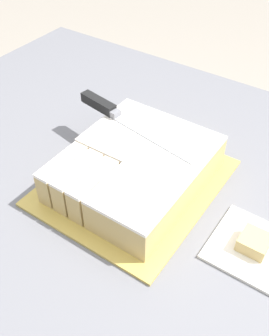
% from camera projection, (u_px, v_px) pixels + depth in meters
% --- Properties ---
extents(countertop, '(1.40, 1.10, 0.94)m').
position_uv_depth(countertop, '(137.00, 322.00, 1.07)').
color(countertop, slate).
rests_on(countertop, ground_plane).
extents(cake_board, '(0.31, 0.36, 0.01)m').
position_uv_depth(cake_board, '(134.00, 182.00, 0.80)').
color(cake_board, gold).
rests_on(cake_board, countertop).
extents(cake, '(0.25, 0.30, 0.07)m').
position_uv_depth(cake, '(136.00, 168.00, 0.78)').
color(cake, tan).
rests_on(cake, cake_board).
extents(knife, '(0.31, 0.07, 0.02)m').
position_uv_depth(knife, '(110.00, 110.00, 0.84)').
color(knife, silver).
rests_on(knife, cake).
extents(paper_napkin, '(0.14, 0.14, 0.01)m').
position_uv_depth(paper_napkin, '(252.00, 248.00, 0.68)').
color(paper_napkin, white).
rests_on(paper_napkin, countertop).
extents(brownie, '(0.05, 0.05, 0.03)m').
position_uv_depth(brownie, '(254.00, 242.00, 0.67)').
color(brownie, tan).
rests_on(brownie, paper_napkin).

